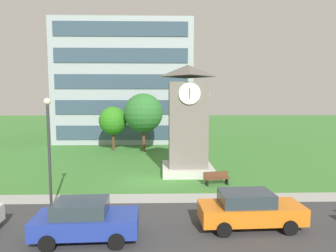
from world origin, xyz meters
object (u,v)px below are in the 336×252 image
Objects in this scene: clock_tower at (188,126)px; parked_car_orange at (250,209)px; parked_car_blue at (85,220)px; street_lamp at (49,142)px; tree_by_building at (143,113)px; park_bench at (216,178)px; tree_near_tower at (113,121)px.

clock_tower reaches higher than parked_car_orange.
parked_car_orange is (7.22, 0.99, 0.00)m from parked_car_blue.
parked_car_orange is at bearing -12.42° from street_lamp.
tree_by_building is (3.84, 16.94, 0.63)m from street_lamp.
park_bench is (1.72, -3.23, -3.27)m from clock_tower.
clock_tower is at bearing 44.27° from street_lamp.
tree_by_building is at bearing 114.75° from park_bench.
street_lamp is at bearing -135.73° from clock_tower.
street_lamp is at bearing 167.58° from parked_car_orange.
clock_tower is 1.43× the size of street_lamp.
tree_near_tower reaches higher than parked_car_orange.
parked_car_orange is (9.85, -2.17, -2.82)m from street_lamp.
tree_by_building is at bearing 113.53° from clock_tower.
parked_car_blue is at bearing -93.46° from tree_by_building.
clock_tower is 1.70× the size of tree_near_tower.
tree_near_tower is 1.05× the size of parked_car_orange.
clock_tower is 12.68m from tree_near_tower.
park_bench is 0.43× the size of parked_car_blue.
parked_car_blue is at bearing -83.79° from tree_near_tower.
clock_tower is 11.00m from street_lamp.
street_lamp reaches higher than tree_near_tower.
tree_by_building is (3.50, -0.92, 0.92)m from tree_near_tower.
tree_near_tower is (-9.26, 13.41, 2.93)m from park_bench.
clock_tower reaches higher than parked_car_blue.
tree_near_tower is at bearing 126.51° from clock_tower.
street_lamp reaches higher than parked_car_blue.
park_bench is 11.06m from street_lamp.
tree_near_tower is 21.30m from parked_car_blue.
tree_by_building is at bearing 107.45° from parked_car_orange.
clock_tower is at bearing 118.12° from park_bench.
park_bench is at bearing 24.87° from street_lamp.
clock_tower is 1.31× the size of tree_by_building.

